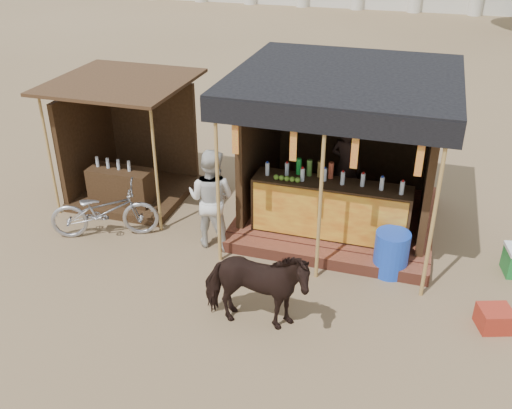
% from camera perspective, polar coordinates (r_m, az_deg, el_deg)
% --- Properties ---
extents(ground, '(120.00, 120.00, 0.00)m').
position_cam_1_polar(ground, '(8.10, -3.42, -12.06)').
color(ground, '#846B4C').
rests_on(ground, ground).
extents(main_stall, '(3.60, 3.61, 2.78)m').
position_cam_1_polar(main_stall, '(10.11, 8.41, 3.32)').
color(main_stall, brown).
rests_on(main_stall, ground).
extents(secondary_stall, '(2.40, 2.40, 2.38)m').
position_cam_1_polar(secondary_stall, '(11.38, -12.97, 4.85)').
color(secondary_stall, '#3C2616').
rests_on(secondary_stall, ground).
extents(cow, '(1.56, 0.80, 1.27)m').
position_cam_1_polar(cow, '(7.70, -0.07, -8.39)').
color(cow, black).
rests_on(cow, ground).
extents(motorbike, '(1.94, 1.31, 0.97)m').
position_cam_1_polar(motorbike, '(10.18, -14.93, -0.62)').
color(motorbike, '#9FA0A7').
rests_on(motorbike, ground).
extents(bystander, '(0.89, 0.72, 1.73)m').
position_cam_1_polar(bystander, '(9.44, -4.48, 0.60)').
color(bystander, silver).
rests_on(bystander, ground).
extents(blue_barrel, '(0.57, 0.57, 0.73)m').
position_cam_1_polar(blue_barrel, '(9.15, 13.37, -4.76)').
color(blue_barrel, blue).
rests_on(blue_barrel, ground).
extents(red_crate, '(0.54, 0.51, 0.31)m').
position_cam_1_polar(red_crate, '(8.61, 22.75, -10.47)').
color(red_crate, maroon).
rests_on(red_crate, ground).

